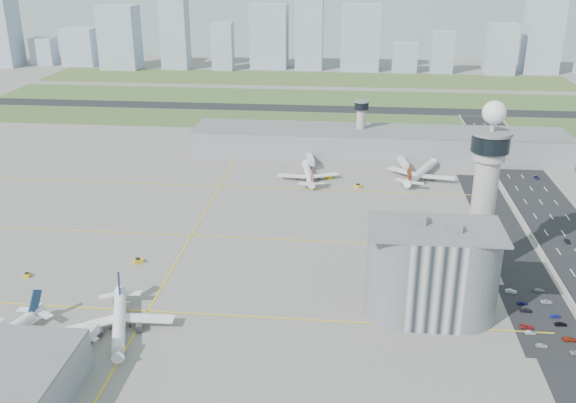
# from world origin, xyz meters

# --- Properties ---
(ground) EXTENTS (1000.00, 1000.00, 0.00)m
(ground) POSITION_xyz_m (0.00, 0.00, 0.00)
(ground) COLOR gray
(grass_strip_0) EXTENTS (480.00, 50.00, 0.08)m
(grass_strip_0) POSITION_xyz_m (-20.00, 225.00, 0.04)
(grass_strip_0) COLOR #3D5729
(grass_strip_0) RESTS_ON ground
(grass_strip_1) EXTENTS (480.00, 60.00, 0.08)m
(grass_strip_1) POSITION_xyz_m (-20.00, 300.00, 0.04)
(grass_strip_1) COLOR #415E2C
(grass_strip_1) RESTS_ON ground
(grass_strip_2) EXTENTS (480.00, 70.00, 0.08)m
(grass_strip_2) POSITION_xyz_m (-20.00, 380.00, 0.04)
(grass_strip_2) COLOR #4B602D
(grass_strip_2) RESTS_ON ground
(runway) EXTENTS (480.00, 22.00, 0.10)m
(runway) POSITION_xyz_m (-20.00, 262.00, 0.06)
(runway) COLOR black
(runway) RESTS_ON ground
(barrier_left) EXTENTS (0.60, 500.00, 1.20)m
(barrier_left) POSITION_xyz_m (101.00, 0.00, 0.60)
(barrier_left) COLOR #9E9E99
(barrier_left) RESTS_ON ground
(landside_road) EXTENTS (18.00, 260.00, 0.08)m
(landside_road) POSITION_xyz_m (90.00, -10.00, 0.04)
(landside_road) COLOR black
(landside_road) RESTS_ON ground
(parking_lot) EXTENTS (20.00, 44.00, 0.10)m
(parking_lot) POSITION_xyz_m (88.00, -22.00, 0.05)
(parking_lot) COLOR black
(parking_lot) RESTS_ON ground
(taxiway_line_h_0) EXTENTS (260.00, 0.60, 0.01)m
(taxiway_line_h_0) POSITION_xyz_m (-40.00, -30.00, 0.01)
(taxiway_line_h_0) COLOR yellow
(taxiway_line_h_0) RESTS_ON ground
(taxiway_line_h_1) EXTENTS (260.00, 0.60, 0.01)m
(taxiway_line_h_1) POSITION_xyz_m (-40.00, 30.00, 0.01)
(taxiway_line_h_1) COLOR yellow
(taxiway_line_h_1) RESTS_ON ground
(taxiway_line_h_2) EXTENTS (260.00, 0.60, 0.01)m
(taxiway_line_h_2) POSITION_xyz_m (-40.00, 90.00, 0.01)
(taxiway_line_h_2) COLOR yellow
(taxiway_line_h_2) RESTS_ON ground
(taxiway_line_v) EXTENTS (0.60, 260.00, 0.01)m
(taxiway_line_v) POSITION_xyz_m (-40.00, 30.00, 0.01)
(taxiway_line_v) COLOR yellow
(taxiway_line_v) RESTS_ON ground
(control_tower) EXTENTS (14.00, 14.00, 64.50)m
(control_tower) POSITION_xyz_m (72.00, 8.00, 35.04)
(control_tower) COLOR #ADAAA5
(control_tower) RESTS_ON ground
(secondary_tower) EXTENTS (8.60, 8.60, 31.90)m
(secondary_tower) POSITION_xyz_m (30.00, 150.00, 18.80)
(secondary_tower) COLOR #ADAAA5
(secondary_tower) RESTS_ON ground
(admin_building) EXTENTS (42.00, 24.00, 33.50)m
(admin_building) POSITION_xyz_m (51.99, -22.00, 15.30)
(admin_building) COLOR #B2B2B7
(admin_building) RESTS_ON ground
(terminal_pier) EXTENTS (210.00, 32.00, 15.80)m
(terminal_pier) POSITION_xyz_m (40.00, 148.00, 7.90)
(terminal_pier) COLOR gray
(terminal_pier) RESTS_ON ground
(airplane_near_c) EXTENTS (45.61, 49.48, 11.39)m
(airplane_near_c) POSITION_xyz_m (-44.84, -42.68, 5.69)
(airplane_near_c) COLOR white
(airplane_near_c) RESTS_ON ground
(airplane_far_a) EXTENTS (37.27, 41.89, 10.44)m
(airplane_far_a) POSITION_xyz_m (3.40, 105.44, 5.22)
(airplane_far_a) COLOR white
(airplane_far_a) RESTS_ON ground
(airplane_far_b) EXTENTS (50.55, 53.76, 11.94)m
(airplane_far_b) POSITION_xyz_m (61.76, 112.42, 5.97)
(airplane_far_b) COLOR white
(airplane_far_b) RESTS_ON ground
(jet_bridge_near_2) EXTENTS (5.39, 14.31, 5.70)m
(jet_bridge_near_2) POSITION_xyz_m (-53.00, -61.00, 2.85)
(jet_bridge_near_2) COLOR silver
(jet_bridge_near_2) RESTS_ON ground
(jet_bridge_far_0) EXTENTS (5.39, 14.31, 5.70)m
(jet_bridge_far_0) POSITION_xyz_m (2.00, 132.00, 2.85)
(jet_bridge_far_0) COLOR silver
(jet_bridge_far_0) RESTS_ON ground
(jet_bridge_far_1) EXTENTS (5.39, 14.31, 5.70)m
(jet_bridge_far_1) POSITION_xyz_m (52.00, 132.00, 2.85)
(jet_bridge_far_1) COLOR silver
(jet_bridge_far_1) RESTS_ON ground
(tug_0) EXTENTS (2.43, 3.15, 1.66)m
(tug_0) POSITION_xyz_m (-91.00, -11.08, 0.83)
(tug_0) COLOR gold
(tug_0) RESTS_ON ground
(tug_1) EXTENTS (3.41, 2.96, 1.66)m
(tug_1) POSITION_xyz_m (-57.32, -41.51, 0.83)
(tug_1) COLOR gold
(tug_1) RESTS_ON ground
(tug_2) EXTENTS (2.78, 3.67, 1.96)m
(tug_2) POSITION_xyz_m (-48.48, -31.78, 0.98)
(tug_2) COLOR #E5B800
(tug_2) RESTS_ON ground
(tug_3) EXTENTS (4.17, 3.92, 2.00)m
(tug_3) POSITION_xyz_m (-54.26, 3.77, 1.00)
(tug_3) COLOR gold
(tug_3) RESTS_ON ground
(tug_4) EXTENTS (4.25, 3.76, 2.06)m
(tug_4) POSITION_xyz_m (14.04, 107.41, 1.03)
(tug_4) COLOR #DFC004
(tug_4) RESTS_ON ground
(tug_5) EXTENTS (3.98, 4.28, 2.05)m
(tug_5) POSITION_xyz_m (29.02, 95.06, 1.03)
(tug_5) COLOR gold
(tug_5) RESTS_ON ground
(car_lot_0) EXTENTS (3.62, 1.66, 1.20)m
(car_lot_0) POSITION_xyz_m (84.00, -37.93, 0.60)
(car_lot_0) COLOR silver
(car_lot_0) RESTS_ON ground
(car_lot_1) EXTENTS (3.39, 1.48, 1.09)m
(car_lot_1) POSITION_xyz_m (82.37, -31.05, 0.54)
(car_lot_1) COLOR #A3A3A3
(car_lot_1) RESTS_ON ground
(car_lot_2) EXTENTS (4.41, 2.34, 1.18)m
(car_lot_2) POSITION_xyz_m (82.04, -27.89, 0.59)
(car_lot_2) COLOR maroon
(car_lot_2) RESTS_ON ground
(car_lot_3) EXTENTS (4.13, 1.79, 1.18)m
(car_lot_3) POSITION_xyz_m (84.16, -17.72, 0.59)
(car_lot_3) COLOR black
(car_lot_3) RESTS_ON ground
(car_lot_4) EXTENTS (3.56, 1.70, 1.18)m
(car_lot_4) POSITION_xyz_m (84.17, -13.06, 0.59)
(car_lot_4) COLOR navy
(car_lot_4) RESTS_ON ground
(car_lot_5) EXTENTS (4.01, 1.89, 1.27)m
(car_lot_5) POSITION_xyz_m (81.98, -5.36, 0.64)
(car_lot_5) COLOR silver
(car_lot_5) RESTS_ON ground
(car_lot_7) EXTENTS (4.29, 1.94, 1.22)m
(car_lot_7) POSITION_xyz_m (93.26, -33.76, 0.61)
(car_lot_7) COLOR maroon
(car_lot_7) RESTS_ON ground
(car_lot_8) EXTENTS (3.88, 1.79, 1.29)m
(car_lot_8) POSITION_xyz_m (93.11, -25.17, 0.64)
(car_lot_8) COLOR black
(car_lot_8) RESTS_ON ground
(car_lot_9) EXTENTS (3.40, 1.41, 1.10)m
(car_lot_9) POSITION_xyz_m (92.84, -20.41, 0.55)
(car_lot_9) COLOR navy
(car_lot_9) RESTS_ON ground
(car_lot_10) EXTENTS (4.04, 1.97, 1.11)m
(car_lot_10) POSITION_xyz_m (92.44, -11.32, 0.55)
(car_lot_10) COLOR silver
(car_lot_10) RESTS_ON ground
(car_lot_11) EXTENTS (3.92, 1.64, 1.13)m
(car_lot_11) POSITION_xyz_m (91.97, -3.73, 0.57)
(car_lot_11) COLOR gray
(car_lot_11) RESTS_ON ground
(car_hw_1) EXTENTS (1.37, 3.89, 1.28)m
(car_hw_1) POSITION_xyz_m (113.89, 39.00, 0.64)
(car_hw_1) COLOR black
(car_hw_1) RESTS_ON ground
(car_hw_2) EXTENTS (2.09, 4.50, 1.25)m
(car_hw_2) POSITION_xyz_m (121.75, 118.31, 0.62)
(car_hw_2) COLOR navy
(car_hw_2) RESTS_ON ground
(car_hw_4) EXTENTS (1.51, 3.36, 1.12)m
(car_hw_4) POSITION_xyz_m (108.98, 179.76, 0.56)
(car_hw_4) COLOR #9A9A9B
(car_hw_4) RESTS_ON ground
(skyline_bldg_2) EXTENTS (22.81, 18.25, 26.79)m
(skyline_bldg_2) POSITION_xyz_m (-291.25, 430.16, 13.39)
(skyline_bldg_2) COLOR #9EADC1
(skyline_bldg_2) RESTS_ON ground
(skyline_bldg_3) EXTENTS (32.30, 25.84, 36.93)m
(skyline_bldg_3) POSITION_xyz_m (-252.58, 431.35, 18.47)
(skyline_bldg_3) COLOR #9EADC1
(skyline_bldg_3) RESTS_ON ground
(skyline_bldg_4) EXTENTS (35.81, 28.65, 60.36)m
(skyline_bldg_4) POSITION_xyz_m (-204.47, 415.19, 30.18)
(skyline_bldg_4) COLOR #9EADC1
(skyline_bldg_4) RESTS_ON ground
(skyline_bldg_5) EXTENTS (25.49, 20.39, 66.89)m
(skyline_bldg_5) POSITION_xyz_m (-150.11, 419.66, 33.44)
(skyline_bldg_5) COLOR #9EADC1
(skyline_bldg_5) RESTS_ON ground
(skyline_bldg_6) EXTENTS (20.04, 16.03, 45.20)m
(skyline_bldg_6) POSITION_xyz_m (-102.68, 417.90, 22.60)
(skyline_bldg_6) COLOR #9EADC1
(skyline_bldg_6) RESTS_ON ground
(skyline_bldg_7) EXTENTS (35.76, 28.61, 61.22)m
(skyline_bldg_7) POSITION_xyz_m (-59.44, 436.89, 30.61)
(skyline_bldg_7) COLOR #9EADC1
(skyline_bldg_7) RESTS_ON ground
(skyline_bldg_8) EXTENTS (26.33, 21.06, 83.39)m
(skyline_bldg_8) POSITION_xyz_m (-19.42, 431.56, 41.69)
(skyline_bldg_8) COLOR #9EADC1
(skyline_bldg_8) RESTS_ON ground
(skyline_bldg_9) EXTENTS (36.96, 29.57, 62.11)m
(skyline_bldg_9) POSITION_xyz_m (30.27, 432.32, 31.06)
(skyline_bldg_9) COLOR #9EADC1
(skyline_bldg_9) RESTS_ON ground
(skyline_bldg_10) EXTENTS (23.01, 18.41, 27.75)m
(skyline_bldg_10) POSITION_xyz_m (73.27, 423.68, 13.87)
(skyline_bldg_10) COLOR #9EADC1
(skyline_bldg_10) RESTS_ON ground
(skyline_bldg_11) EXTENTS (20.22, 16.18, 38.97)m
(skyline_bldg_11) POSITION_xyz_m (108.28, 423.34, 19.48)
(skyline_bldg_11) COLOR #9EADC1
(skyline_bldg_11) RESTS_ON ground
(skyline_bldg_12) EXTENTS (26.14, 20.92, 46.89)m
(skyline_bldg_12) POSITION_xyz_m (162.17, 421.29, 23.44)
(skyline_bldg_12) COLOR #9EADC1
(skyline_bldg_12) RESTS_ON ground
(skyline_bldg_13) EXTENTS (32.26, 25.81, 81.20)m
(skyline_bldg_13) POSITION_xyz_m (201.27, 433.27, 40.60)
(skyline_bldg_13) COLOR #9EADC1
(skyline_bldg_13) RESTS_ON ground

